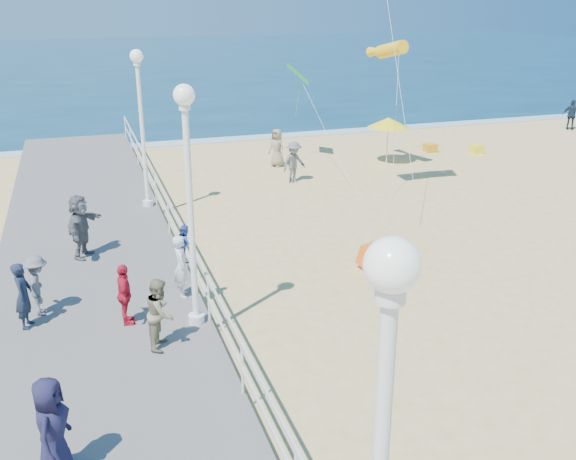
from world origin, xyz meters
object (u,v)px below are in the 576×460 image
object	(u,v)px
lamp_post_far	(141,113)
toddler_held	(185,243)
beach_umbrella	(388,122)
beach_chair_right	(477,149)
beach_walker_b	(572,115)
spectator_5	(81,226)
box_kite	(371,259)
beach_walker_c	(277,148)
spectator_0	(23,295)
spectator_3	(125,295)
beach_chair_left	(430,148)
woman_holding_toddler	(182,266)
spectator_4	(52,429)
lamp_post_mid	(189,184)
spectator_1	(161,313)
beach_walker_a	(294,162)
spectator_2	(38,285)

from	to	relation	value
lamp_post_far	toddler_held	size ratio (longest dim) A/B	5.74
beach_umbrella	beach_chair_right	world-z (taller)	beach_umbrella
beach_walker_b	spectator_5	bearing A→B (deg)	68.59
beach_walker_b	box_kite	distance (m)	24.45
beach_walker_c	beach_chair_right	xyz separation A→B (m)	(10.10, -0.70, -0.66)
spectator_0	beach_walker_b	bearing A→B (deg)	-50.96
lamp_post_far	spectator_3	xyz separation A→B (m)	(-1.49, -8.55, -2.55)
beach_umbrella	beach_chair_right	bearing A→B (deg)	4.60
beach_chair_left	beach_umbrella	bearing A→B (deg)	-155.58
woman_holding_toddler	spectator_4	distance (m)	6.35
spectator_3	beach_walker_b	world-z (taller)	spectator_3
lamp_post_mid	spectator_1	distance (m)	2.75
spectator_1	beach_walker_c	xyz separation A→B (m)	(7.28, 15.07, -0.31)
beach_walker_c	beach_chair_left	world-z (taller)	beach_walker_c
woman_holding_toddler	toddler_held	world-z (taller)	toddler_held
beach_walker_a	beach_chair_right	xyz separation A→B (m)	(10.24, 2.06, -0.66)
lamp_post_far	beach_chair_right	size ratio (longest dim) A/B	9.67
lamp_post_far	spectator_2	distance (m)	8.54
woman_holding_toddler	spectator_4	bearing A→B (deg)	158.42
spectator_2	beach_walker_c	distance (m)	16.03
beach_umbrella	spectator_0	bearing A→B (deg)	-140.96
woman_holding_toddler	spectator_0	bearing A→B (deg)	102.94
spectator_4	spectator_5	size ratio (longest dim) A/B	0.93
lamp_post_mid	woman_holding_toddler	world-z (taller)	lamp_post_mid
lamp_post_mid	spectator_2	world-z (taller)	lamp_post_mid
lamp_post_far	box_kite	world-z (taller)	lamp_post_far
lamp_post_mid	woman_holding_toddler	xyz separation A→B (m)	(-0.05, 1.47, -2.47)
beach_walker_c	lamp_post_far	bearing A→B (deg)	-81.87
box_kite	spectator_5	bearing A→B (deg)	139.81
lamp_post_far	box_kite	distance (m)	9.26
lamp_post_mid	beach_walker_c	bearing A→B (deg)	65.82
spectator_0	toddler_held	bearing A→B (deg)	-70.69
beach_walker_a	beach_chair_right	size ratio (longest dim) A/B	3.12
beach_umbrella	beach_chair_left	world-z (taller)	beach_umbrella
spectator_4	beach_chair_left	xyz separation A→B (m)	(17.45, 18.76, -1.05)
spectator_2	spectator_3	distance (m)	2.15
spectator_3	beach_chair_right	bearing A→B (deg)	-50.94
beach_walker_c	beach_chair_right	bearing A→B (deg)	54.67
spectator_2	beach_chair_right	world-z (taller)	spectator_2
spectator_3	lamp_post_far	bearing A→B (deg)	-6.96
woman_holding_toddler	beach_walker_a	bearing A→B (deg)	-26.56
woman_holding_toddler	spectator_2	distance (m)	3.29
lamp_post_far	spectator_0	xyz separation A→B (m)	(-3.61, -7.99, -2.50)
woman_holding_toddler	beach_chair_left	distance (m)	19.62
lamp_post_mid	spectator_2	bearing A→B (deg)	154.85
woman_holding_toddler	beach_walker_b	distance (m)	29.46
spectator_0	box_kite	world-z (taller)	spectator_0
beach_walker_c	spectator_3	bearing A→B (deg)	-61.13
beach_walker_c	beach_chair_left	size ratio (longest dim) A/B	3.12
lamp_post_mid	spectator_2	distance (m)	4.47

